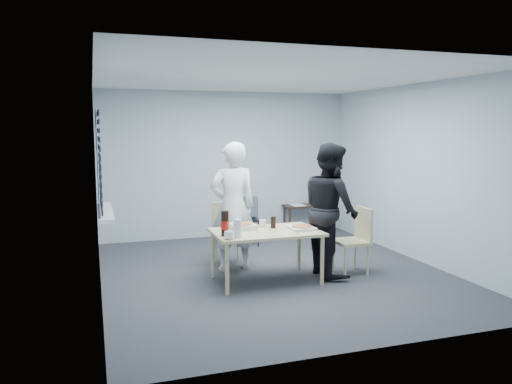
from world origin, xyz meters
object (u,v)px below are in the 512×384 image
object	(u,v)px
stool	(249,225)
chair_right	(357,235)
dining_table	(266,235)
side_table	(305,209)
soda_bottle	(225,224)
person_black	(330,209)
mug_a	(229,235)
mug_b	(263,223)
backpack	(249,208)
person_white	(233,207)
chair_far	(228,228)

from	to	relation	value
stool	chair_right	bearing A→B (deg)	-65.08
dining_table	chair_right	world-z (taller)	chair_right
side_table	soda_bottle	size ratio (longest dim) A/B	2.58
person_black	side_table	size ratio (longest dim) A/B	2.22
mug_a	mug_b	distance (m)	0.86
person_black	backpack	bearing A→B (deg)	15.65
mug_a	side_table	bearing A→B (deg)	52.36
soda_bottle	backpack	bearing A→B (deg)	65.18
chair_right	person_white	xyz separation A→B (m)	(-1.55, 0.66, 0.37)
person_white	mug_a	size ratio (longest dim) A/B	14.39
person_black	stool	distance (m)	2.06
chair_right	side_table	world-z (taller)	chair_right
stool	mug_a	xyz separation A→B (m)	(-0.95, -2.27, 0.37)
chair_right	soda_bottle	size ratio (longest dim) A/B	2.89
backpack	person_white	bearing A→B (deg)	-140.58
mug_a	soda_bottle	bearing A→B (deg)	90.00
chair_far	backpack	world-z (taller)	chair_far
chair_right	backpack	size ratio (longest dim) A/B	2.34
person_white	stool	size ratio (longest dim) A/B	3.94
backpack	soda_bottle	size ratio (longest dim) A/B	1.24
person_white	mug_b	bearing A→B (deg)	130.09
dining_table	soda_bottle	world-z (taller)	soda_bottle
side_table	soda_bottle	xyz separation A→B (m)	(-2.25, -2.72, 0.35)
person_black	soda_bottle	xyz separation A→B (m)	(-1.49, -0.15, -0.08)
soda_bottle	chair_right	bearing A→B (deg)	3.43
side_table	mug_b	bearing A→B (deg)	-125.13
person_white	person_black	bearing A→B (deg)	152.40
person_black	chair_right	bearing A→B (deg)	-96.43
person_black	soda_bottle	bearing A→B (deg)	95.92
person_black	mug_b	world-z (taller)	person_black
stool	dining_table	bearing A→B (deg)	-101.04
chair_far	backpack	xyz separation A→B (m)	(0.61, 0.94, 0.12)
chair_right	backpack	bearing A→B (deg)	115.05
dining_table	person_white	distance (m)	0.75
dining_table	backpack	distance (m)	1.97
side_table	mug_a	size ratio (longest dim) A/B	6.48
side_table	mug_a	bearing A→B (deg)	-127.64
dining_table	person_white	size ratio (longest dim) A/B	0.76
backpack	mug_b	bearing A→B (deg)	-125.52
chair_far	side_table	distance (m)	2.49
dining_table	mug_a	xyz separation A→B (m)	(-0.57, -0.33, 0.11)
mug_b	side_table	bearing A→B (deg)	54.87
mug_a	dining_table	bearing A→B (deg)	29.66
person_black	stool	bearing A→B (deg)	15.56
dining_table	chair_right	bearing A→B (deg)	-0.71
dining_table	mug_b	bearing A→B (deg)	80.27
dining_table	stool	world-z (taller)	dining_table
person_black	mug_b	distance (m)	0.92
side_table	backpack	distance (m)	1.47
chair_far	person_white	world-z (taller)	person_white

